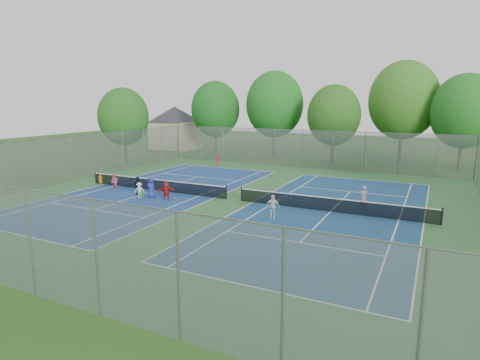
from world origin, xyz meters
name	(u,v)px	position (x,y,z in m)	size (l,w,h in m)	color
ground	(234,200)	(0.00, 0.00, 0.00)	(120.00, 120.00, 0.00)	#275119
court_pad	(234,200)	(0.00, 0.00, 0.01)	(32.00, 32.00, 0.01)	#2F6534
court_left	(156,190)	(-7.00, 0.00, 0.02)	(10.97, 23.77, 0.01)	navy
court_right	(331,212)	(7.00, 0.00, 0.02)	(10.97, 23.77, 0.01)	navy
net_left	(155,185)	(-7.00, 0.00, 0.46)	(12.87, 0.10, 0.91)	black
net_right	(331,205)	(7.00, 0.00, 0.46)	(12.87, 0.10, 0.91)	black
fence_north	(302,149)	(0.00, 16.00, 2.00)	(32.00, 0.10, 4.00)	gray
fence_south	(30,244)	(0.00, -16.00, 2.00)	(32.00, 0.10, 4.00)	gray
fence_west	(73,159)	(-16.00, 0.00, 2.00)	(32.00, 0.10, 4.00)	gray
house	(175,120)	(-22.00, 24.00, 4.21)	(11.03, 11.03, 7.30)	#B7A88C
tree_nw	(215,109)	(-14.00, 22.00, 5.89)	(6.40, 6.40, 9.58)	#443326
tree_nl	(275,104)	(-6.00, 23.00, 6.54)	(7.20, 7.20, 10.69)	#443326
tree_nc	(334,115)	(2.00, 21.00, 5.39)	(6.00, 6.00, 8.85)	#443326
tree_nr	(403,100)	(9.00, 24.00, 7.04)	(7.60, 7.60, 11.42)	#443326
tree_ne	(465,111)	(15.00, 22.00, 5.97)	(6.60, 6.60, 9.77)	#443326
tree_side_w	(123,117)	(-19.00, 10.00, 5.24)	(5.60, 5.60, 8.47)	#443326
ball_crate	(142,195)	(-6.66, -2.01, 0.13)	(0.31, 0.31, 0.26)	blue
ball_hopper	(141,194)	(-6.53, -2.33, 0.30)	(0.30, 0.30, 0.59)	green
student_a	(100,180)	(-12.24, -0.60, 0.54)	(0.40, 0.26, 1.09)	orange
student_b	(115,182)	(-10.30, -0.99, 0.62)	(0.60, 0.47, 1.24)	#DC5586
student_c	(139,190)	(-6.49, -2.51, 0.59)	(0.76, 0.44, 1.18)	silver
student_d	(138,186)	(-7.33, -1.67, 0.70)	(0.82, 0.34, 1.40)	black
student_e	(151,187)	(-5.81, -1.99, 0.77)	(0.75, 0.49, 1.54)	navy
student_f	(166,190)	(-4.47, -1.98, 0.67)	(1.25, 0.40, 1.35)	#B0191D
child_far_baseline	(218,161)	(-8.43, 12.72, 0.56)	(0.73, 0.42, 1.13)	red
instructor	(363,197)	(8.73, 1.61, 0.79)	(0.58, 0.38, 1.58)	gray
teen_court_b	(273,207)	(4.16, -2.97, 0.74)	(0.86, 0.36, 1.47)	silver
tennis_ball_0	(159,202)	(-4.47, -2.90, 0.03)	(0.07, 0.07, 0.07)	yellow
tennis_ball_1	(127,193)	(-8.34, -1.84, 0.03)	(0.07, 0.07, 0.07)	gold
tennis_ball_2	(122,205)	(-6.27, -4.64, 0.03)	(0.07, 0.07, 0.07)	#C6D832
tennis_ball_3	(87,195)	(-10.64, -3.56, 0.03)	(0.07, 0.07, 0.07)	#A6C72E
tennis_ball_4	(135,199)	(-6.50, -3.02, 0.03)	(0.07, 0.07, 0.07)	#D9EA36
tennis_ball_5	(124,207)	(-5.67, -5.06, 0.03)	(0.07, 0.07, 0.07)	#AEC32D
tennis_ball_6	(131,195)	(-7.54, -2.21, 0.03)	(0.07, 0.07, 0.07)	#BAD431
tennis_ball_7	(89,205)	(-8.22, -5.66, 0.03)	(0.07, 0.07, 0.07)	#D8F038
tennis_ball_8	(129,217)	(-3.74, -6.80, 0.03)	(0.07, 0.07, 0.07)	gold
tennis_ball_9	(126,196)	(-7.84, -2.48, 0.03)	(0.07, 0.07, 0.07)	#A8C32D
tennis_ball_10	(175,199)	(-3.98, -1.65, 0.03)	(0.07, 0.07, 0.07)	#D5E334
tennis_ball_11	(77,210)	(-7.90, -6.99, 0.03)	(0.07, 0.07, 0.07)	#C8E535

